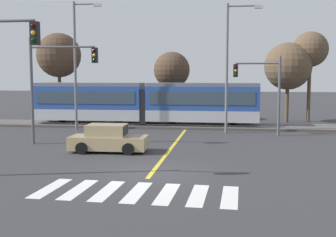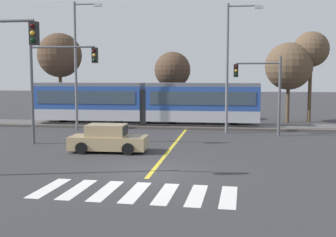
{
  "view_description": "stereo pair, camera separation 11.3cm",
  "coord_description": "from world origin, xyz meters",
  "px_view_note": "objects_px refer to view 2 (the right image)",
  "views": [
    {
      "loc": [
        3.13,
        -17.48,
        4.12
      ],
      "look_at": [
        -0.35,
        7.56,
        1.6
      ],
      "focal_mm": 45.0,
      "sensor_mm": 36.0,
      "label": 1
    },
    {
      "loc": [
        3.24,
        -17.46,
        4.12
      ],
      "look_at": [
        -0.35,
        7.56,
        1.6
      ],
      "focal_mm": 45.0,
      "sensor_mm": 36.0,
      "label": 2
    }
  ],
  "objects_px": {
    "light_rail_tram": "(146,102)",
    "sedan_crossing": "(108,139)",
    "traffic_light_mid_left": "(53,75)",
    "bare_tree_far_west": "(60,56)",
    "bare_tree_west": "(172,70)",
    "bare_tree_far_east": "(311,50)",
    "street_lamp_centre": "(230,60)",
    "street_lamp_west": "(78,59)",
    "traffic_light_far_right": "(263,84)",
    "bare_tree_east": "(289,66)"
  },
  "relations": [
    {
      "from": "light_rail_tram",
      "to": "bare_tree_west",
      "type": "height_order",
      "value": "bare_tree_west"
    },
    {
      "from": "bare_tree_far_west",
      "to": "bare_tree_west",
      "type": "relative_size",
      "value": 1.27
    },
    {
      "from": "bare_tree_far_west",
      "to": "bare_tree_west",
      "type": "distance_m",
      "value": 10.76
    },
    {
      "from": "street_lamp_west",
      "to": "bare_tree_far_east",
      "type": "distance_m",
      "value": 20.5
    },
    {
      "from": "sedan_crossing",
      "to": "bare_tree_far_west",
      "type": "bearing_deg",
      "value": 120.13
    },
    {
      "from": "street_lamp_west",
      "to": "bare_tree_west",
      "type": "bearing_deg",
      "value": 53.58
    },
    {
      "from": "light_rail_tram",
      "to": "bare_tree_far_west",
      "type": "xyz_separation_m",
      "value": [
        -9.06,
        4.01,
        4.06
      ]
    },
    {
      "from": "bare_tree_west",
      "to": "bare_tree_east",
      "type": "height_order",
      "value": "bare_tree_east"
    },
    {
      "from": "traffic_light_far_right",
      "to": "traffic_light_mid_left",
      "type": "distance_m",
      "value": 14.03
    },
    {
      "from": "street_lamp_west",
      "to": "bare_tree_east",
      "type": "xyz_separation_m",
      "value": [
        16.77,
        7.85,
        -0.45
      ]
    },
    {
      "from": "light_rail_tram",
      "to": "sedan_crossing",
      "type": "relative_size",
      "value": 4.35
    },
    {
      "from": "sedan_crossing",
      "to": "bare_tree_far_west",
      "type": "height_order",
      "value": "bare_tree_far_west"
    },
    {
      "from": "street_lamp_west",
      "to": "bare_tree_far_west",
      "type": "distance_m",
      "value": 8.36
    },
    {
      "from": "traffic_light_far_right",
      "to": "bare_tree_far_west",
      "type": "height_order",
      "value": "bare_tree_far_west"
    },
    {
      "from": "traffic_light_far_right",
      "to": "bare_tree_far_east",
      "type": "bearing_deg",
      "value": 63.01
    },
    {
      "from": "light_rail_tram",
      "to": "traffic_light_far_right",
      "type": "xyz_separation_m",
      "value": [
        9.16,
        -4.41,
        1.56
      ]
    },
    {
      "from": "traffic_light_mid_left",
      "to": "bare_tree_far_east",
      "type": "xyz_separation_m",
      "value": [
        17.72,
        15.25,
        2.27
      ]
    },
    {
      "from": "bare_tree_far_east",
      "to": "light_rail_tram",
      "type": "bearing_deg",
      "value": -159.7
    },
    {
      "from": "light_rail_tram",
      "to": "sedan_crossing",
      "type": "xyz_separation_m",
      "value": [
        0.29,
        -12.1,
        -1.35
      ]
    },
    {
      "from": "light_rail_tram",
      "to": "bare_tree_east",
      "type": "distance_m",
      "value": 13.35
    },
    {
      "from": "bare_tree_east",
      "to": "bare_tree_far_east",
      "type": "xyz_separation_m",
      "value": [
        1.96,
        0.43,
        1.46
      ]
    },
    {
      "from": "street_lamp_west",
      "to": "bare_tree_east",
      "type": "height_order",
      "value": "street_lamp_west"
    },
    {
      "from": "street_lamp_west",
      "to": "bare_tree_far_west",
      "type": "xyz_separation_m",
      "value": [
        -4.39,
        7.09,
        0.63
      ]
    },
    {
      "from": "traffic_light_far_right",
      "to": "bare_tree_west",
      "type": "height_order",
      "value": "bare_tree_west"
    },
    {
      "from": "light_rail_tram",
      "to": "sedan_crossing",
      "type": "distance_m",
      "value": 12.18
    },
    {
      "from": "bare_tree_east",
      "to": "street_lamp_west",
      "type": "bearing_deg",
      "value": -154.92
    },
    {
      "from": "bare_tree_west",
      "to": "street_lamp_west",
      "type": "bearing_deg",
      "value": -126.42
    },
    {
      "from": "traffic_light_mid_left",
      "to": "light_rail_tram",
      "type": "bearing_deg",
      "value": 69.98
    },
    {
      "from": "sedan_crossing",
      "to": "traffic_light_mid_left",
      "type": "height_order",
      "value": "traffic_light_mid_left"
    },
    {
      "from": "street_lamp_centre",
      "to": "bare_tree_far_east",
      "type": "distance_m",
      "value": 11.18
    },
    {
      "from": "bare_tree_far_east",
      "to": "traffic_light_far_right",
      "type": "bearing_deg",
      "value": -116.99
    },
    {
      "from": "light_rail_tram",
      "to": "traffic_light_far_right",
      "type": "bearing_deg",
      "value": -25.68
    },
    {
      "from": "street_lamp_centre",
      "to": "bare_tree_far_east",
      "type": "height_order",
      "value": "street_lamp_centre"
    },
    {
      "from": "light_rail_tram",
      "to": "street_lamp_west",
      "type": "bearing_deg",
      "value": -146.57
    },
    {
      "from": "light_rail_tram",
      "to": "traffic_light_mid_left",
      "type": "distance_m",
      "value": 10.92
    },
    {
      "from": "sedan_crossing",
      "to": "traffic_light_mid_left",
      "type": "xyz_separation_m",
      "value": [
        -3.95,
        2.05,
        3.52
      ]
    },
    {
      "from": "sedan_crossing",
      "to": "street_lamp_centre",
      "type": "xyz_separation_m",
      "value": [
        6.62,
        8.79,
        4.6
      ]
    },
    {
      "from": "street_lamp_centre",
      "to": "street_lamp_west",
      "type": "bearing_deg",
      "value": 178.86
    },
    {
      "from": "light_rail_tram",
      "to": "street_lamp_centre",
      "type": "height_order",
      "value": "street_lamp_centre"
    },
    {
      "from": "traffic_light_far_right",
      "to": "bare_tree_west",
      "type": "relative_size",
      "value": 0.85
    },
    {
      "from": "traffic_light_far_right",
      "to": "bare_tree_west",
      "type": "bearing_deg",
      "value": 128.14
    },
    {
      "from": "sedan_crossing",
      "to": "bare_tree_far_east",
      "type": "distance_m",
      "value": 22.86
    },
    {
      "from": "traffic_light_mid_left",
      "to": "bare_tree_far_west",
      "type": "relative_size",
      "value": 0.79
    },
    {
      "from": "light_rail_tram",
      "to": "bare_tree_west",
      "type": "distance_m",
      "value": 6.15
    },
    {
      "from": "light_rail_tram",
      "to": "street_lamp_west",
      "type": "distance_m",
      "value": 6.56
    },
    {
      "from": "sedan_crossing",
      "to": "traffic_light_mid_left",
      "type": "distance_m",
      "value": 5.67
    },
    {
      "from": "traffic_light_far_right",
      "to": "bare_tree_east",
      "type": "height_order",
      "value": "bare_tree_east"
    },
    {
      "from": "bare_tree_east",
      "to": "bare_tree_far_east",
      "type": "distance_m",
      "value": 2.48
    },
    {
      "from": "bare_tree_west",
      "to": "traffic_light_mid_left",
      "type": "bearing_deg",
      "value": -108.66
    },
    {
      "from": "sedan_crossing",
      "to": "bare_tree_east",
      "type": "height_order",
      "value": "bare_tree_east"
    }
  ]
}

